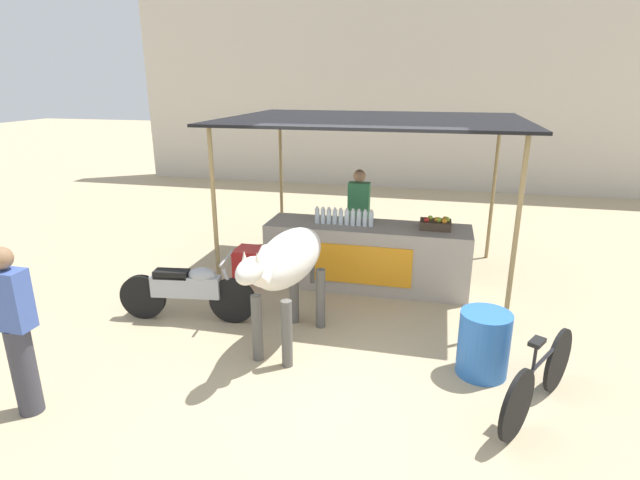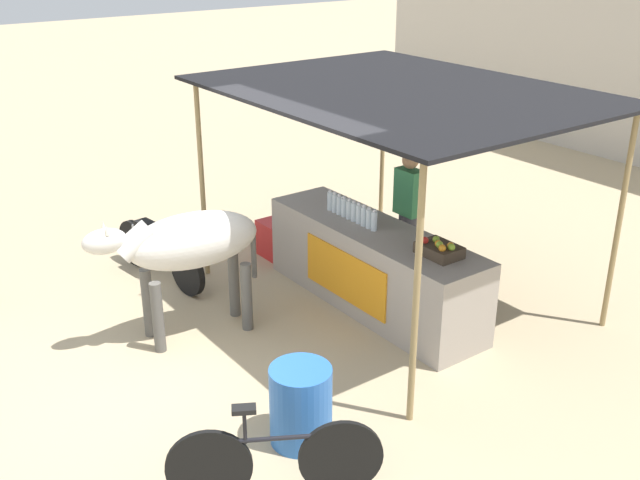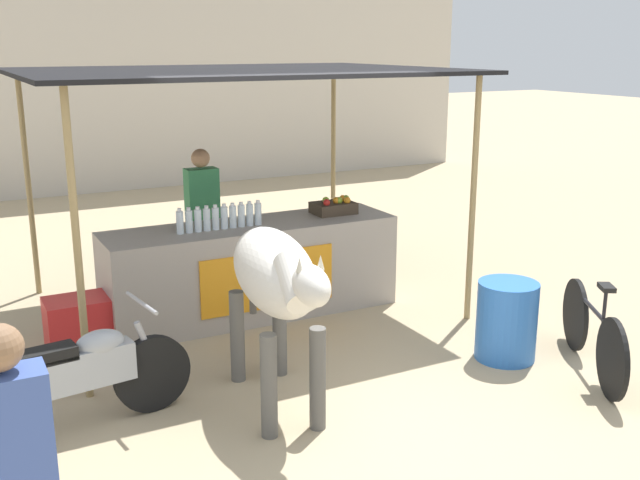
{
  "view_description": "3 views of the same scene",
  "coord_description": "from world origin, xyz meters",
  "px_view_note": "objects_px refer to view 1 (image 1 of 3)",
  "views": [
    {
      "loc": [
        0.97,
        -4.83,
        3.01
      ],
      "look_at": [
        -0.41,
        0.88,
        1.11
      ],
      "focal_mm": 28.0,
      "sensor_mm": 36.0,
      "label": 1
    },
    {
      "loc": [
        5.9,
        -2.87,
        4.09
      ],
      "look_at": [
        0.03,
        1.43,
        1.01
      ],
      "focal_mm": 42.0,
      "sensor_mm": 36.0,
      "label": 2
    },
    {
      "loc": [
        -2.79,
        -4.64,
        2.74
      ],
      "look_at": [
        -0.01,
        0.68,
        1.15
      ],
      "focal_mm": 42.0,
      "sensor_mm": 36.0,
      "label": 3
    }
  ],
  "objects_px": {
    "vendor_behind_counter": "(358,218)",
    "motorcycle_parked": "(188,290)",
    "bicycle_leaning": "(539,380)",
    "passerby_on_street": "(16,331)",
    "stall_counter": "(367,256)",
    "cooler_box": "(255,263)",
    "water_barrel": "(484,344)",
    "fruit_crate": "(436,224)",
    "cow": "(287,263)"
  },
  "relations": [
    {
      "from": "vendor_behind_counter",
      "to": "bicycle_leaning",
      "type": "xyz_separation_m",
      "value": [
        2.27,
        -3.4,
        -0.5
      ]
    },
    {
      "from": "cooler_box",
      "to": "cow",
      "type": "distance_m",
      "value": 2.34
    },
    {
      "from": "stall_counter",
      "to": "vendor_behind_counter",
      "type": "bearing_deg",
      "value": 108.85
    },
    {
      "from": "cooler_box",
      "to": "bicycle_leaning",
      "type": "xyz_separation_m",
      "value": [
        3.77,
        -2.55,
        0.11
      ]
    },
    {
      "from": "vendor_behind_counter",
      "to": "cooler_box",
      "type": "distance_m",
      "value": 1.83
    },
    {
      "from": "stall_counter",
      "to": "water_barrel",
      "type": "relative_size",
      "value": 4.24
    },
    {
      "from": "stall_counter",
      "to": "motorcycle_parked",
      "type": "distance_m",
      "value": 2.66
    },
    {
      "from": "stall_counter",
      "to": "fruit_crate",
      "type": "height_order",
      "value": "fruit_crate"
    },
    {
      "from": "passerby_on_street",
      "to": "stall_counter",
      "type": "bearing_deg",
      "value": 54.93
    },
    {
      "from": "fruit_crate",
      "to": "cow",
      "type": "bearing_deg",
      "value": -128.24
    },
    {
      "from": "vendor_behind_counter",
      "to": "water_barrel",
      "type": "relative_size",
      "value": 2.33
    },
    {
      "from": "motorcycle_parked",
      "to": "passerby_on_street",
      "type": "relative_size",
      "value": 1.09
    },
    {
      "from": "motorcycle_parked",
      "to": "bicycle_leaning",
      "type": "relative_size",
      "value": 1.23
    },
    {
      "from": "fruit_crate",
      "to": "motorcycle_parked",
      "type": "height_order",
      "value": "fruit_crate"
    },
    {
      "from": "cooler_box",
      "to": "stall_counter",
      "type": "bearing_deg",
      "value": 3.16
    },
    {
      "from": "passerby_on_street",
      "to": "cow",
      "type": "bearing_deg",
      "value": 41.38
    },
    {
      "from": "bicycle_leaning",
      "to": "stall_counter",
      "type": "bearing_deg",
      "value": 127.24
    },
    {
      "from": "fruit_crate",
      "to": "cow",
      "type": "distance_m",
      "value": 2.59
    },
    {
      "from": "vendor_behind_counter",
      "to": "passerby_on_street",
      "type": "height_order",
      "value": "same"
    },
    {
      "from": "cooler_box",
      "to": "cow",
      "type": "relative_size",
      "value": 0.32
    },
    {
      "from": "water_barrel",
      "to": "bicycle_leaning",
      "type": "xyz_separation_m",
      "value": [
        0.46,
        -0.56,
        -0.01
      ]
    },
    {
      "from": "fruit_crate",
      "to": "water_barrel",
      "type": "distance_m",
      "value": 2.32
    },
    {
      "from": "stall_counter",
      "to": "water_barrel",
      "type": "distance_m",
      "value": 2.61
    },
    {
      "from": "cooler_box",
      "to": "motorcycle_parked",
      "type": "relative_size",
      "value": 0.33
    },
    {
      "from": "fruit_crate",
      "to": "passerby_on_street",
      "type": "distance_m",
      "value": 5.26
    },
    {
      "from": "stall_counter",
      "to": "passerby_on_street",
      "type": "relative_size",
      "value": 1.82
    },
    {
      "from": "stall_counter",
      "to": "vendor_behind_counter",
      "type": "height_order",
      "value": "vendor_behind_counter"
    },
    {
      "from": "fruit_crate",
      "to": "motorcycle_parked",
      "type": "distance_m",
      "value": 3.55
    },
    {
      "from": "stall_counter",
      "to": "fruit_crate",
      "type": "xyz_separation_m",
      "value": [
        0.98,
        0.05,
        0.55
      ]
    },
    {
      "from": "cooler_box",
      "to": "fruit_crate",
      "type": "bearing_deg",
      "value": 3.05
    },
    {
      "from": "bicycle_leaning",
      "to": "vendor_behind_counter",
      "type": "bearing_deg",
      "value": 123.72
    },
    {
      "from": "motorcycle_parked",
      "to": "stall_counter",
      "type": "bearing_deg",
      "value": 39.11
    },
    {
      "from": "bicycle_leaning",
      "to": "motorcycle_parked",
      "type": "bearing_deg",
      "value": 166.64
    },
    {
      "from": "vendor_behind_counter",
      "to": "passerby_on_street",
      "type": "distance_m",
      "value": 5.1
    },
    {
      "from": "bicycle_leaning",
      "to": "cooler_box",
      "type": "bearing_deg",
      "value": 145.93
    },
    {
      "from": "vendor_behind_counter",
      "to": "cooler_box",
      "type": "relative_size",
      "value": 2.75
    },
    {
      "from": "fruit_crate",
      "to": "water_barrel",
      "type": "relative_size",
      "value": 0.62
    },
    {
      "from": "fruit_crate",
      "to": "bicycle_leaning",
      "type": "bearing_deg",
      "value": -69.0
    },
    {
      "from": "stall_counter",
      "to": "cooler_box",
      "type": "bearing_deg",
      "value": -176.84
    },
    {
      "from": "motorcycle_parked",
      "to": "passerby_on_street",
      "type": "bearing_deg",
      "value": -105.41
    },
    {
      "from": "vendor_behind_counter",
      "to": "motorcycle_parked",
      "type": "relative_size",
      "value": 0.92
    },
    {
      "from": "stall_counter",
      "to": "motorcycle_parked",
      "type": "relative_size",
      "value": 1.67
    },
    {
      "from": "vendor_behind_counter",
      "to": "bicycle_leaning",
      "type": "relative_size",
      "value": 1.13
    },
    {
      "from": "vendor_behind_counter",
      "to": "cow",
      "type": "relative_size",
      "value": 0.89
    },
    {
      "from": "passerby_on_street",
      "to": "water_barrel",
      "type": "bearing_deg",
      "value": 21.71
    },
    {
      "from": "water_barrel",
      "to": "passerby_on_street",
      "type": "bearing_deg",
      "value": -158.29
    },
    {
      "from": "water_barrel",
      "to": "passerby_on_street",
      "type": "relative_size",
      "value": 0.43
    },
    {
      "from": "vendor_behind_counter",
      "to": "fruit_crate",
      "type": "bearing_deg",
      "value": -29.69
    },
    {
      "from": "cooler_box",
      "to": "cow",
      "type": "height_order",
      "value": "cow"
    },
    {
      "from": "cow",
      "to": "passerby_on_street",
      "type": "height_order",
      "value": "passerby_on_street"
    }
  ]
}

